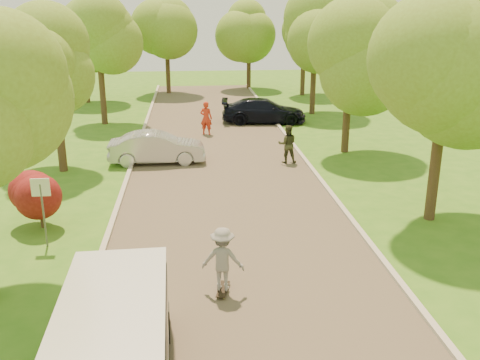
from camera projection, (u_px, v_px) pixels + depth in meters
name	position (u px, v px, depth m)	size (l,w,h in m)	color
ground	(250.00, 306.00, 13.11)	(100.00, 100.00, 0.00)	#356F1A
road	(227.00, 196.00, 20.68)	(8.00, 60.00, 0.01)	#4C4438
curb_left	(120.00, 198.00, 20.29)	(0.18, 60.00, 0.12)	#B2AD9E
curb_right	(329.00, 191.00, 21.03)	(0.18, 60.00, 0.12)	#B2AD9E
street_sign	(42.00, 198.00, 15.88)	(0.55, 0.06, 2.17)	#59595E
red_shrub	(39.00, 196.00, 17.40)	(1.70, 1.70, 1.95)	#382619
tree_l_midb	(57.00, 66.00, 22.42)	(4.30, 4.20, 6.62)	#382619
tree_l_far	(101.00, 33.00, 31.65)	(4.92, 4.80, 7.79)	#382619
tree_r_mida	(455.00, 55.00, 16.77)	(5.13, 5.00, 7.95)	#382619
tree_r_midb	(355.00, 53.00, 25.45)	(4.51, 4.40, 7.01)	#382619
tree_r_far	(319.00, 25.00, 34.67)	(5.33, 5.20, 8.34)	#382619
tree_bg_a	(85.00, 30.00, 39.04)	(5.12, 5.00, 7.72)	#382619
tree_bg_b	(307.00, 25.00, 42.42)	(5.12, 5.00, 7.95)	#382619
tree_bg_c	(169.00, 31.00, 43.47)	(4.92, 4.80, 7.33)	#382619
tree_bg_d	(252.00, 26.00, 45.91)	(5.12, 5.00, 7.72)	#382619
minivan	(113.00, 351.00, 9.78)	(2.13, 5.11, 1.88)	white
silver_sedan	(157.00, 148.00, 24.81)	(1.55, 4.43, 1.46)	#B1B1B6
dark_sedan	(264.00, 111.00, 33.39)	(2.13, 5.23, 1.52)	black
longboard	(223.00, 289.00, 13.68)	(0.43, 0.89, 0.10)	black
skateboarder	(223.00, 259.00, 13.42)	(1.08, 0.62, 1.68)	gray
person_striped	(206.00, 118.00, 30.23)	(0.69, 0.45, 1.90)	#B72D1B
person_olive	(287.00, 144.00, 24.76)	(0.87, 0.68, 1.80)	#323620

